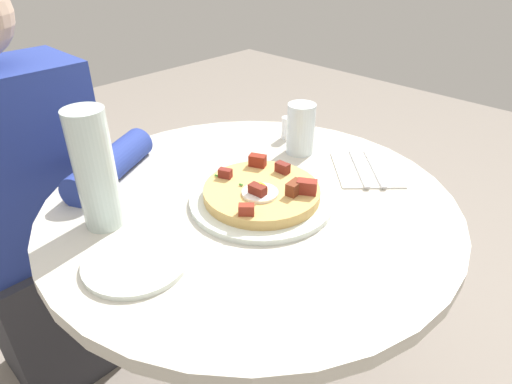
% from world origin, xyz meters
% --- Properties ---
extents(dining_table, '(0.84, 0.84, 0.71)m').
position_xyz_m(dining_table, '(0.00, 0.00, 0.54)').
color(dining_table, beige).
rests_on(dining_table, ground_plane).
extents(person_seated, '(0.45, 0.48, 1.14)m').
position_xyz_m(person_seated, '(0.28, -0.53, 0.51)').
color(person_seated, '#2D2D33').
rests_on(person_seated, ground_plane).
extents(pizza_plate, '(0.29, 0.29, 0.01)m').
position_xyz_m(pizza_plate, '(-0.01, 0.02, 0.71)').
color(pizza_plate, silver).
rests_on(pizza_plate, dining_table).
extents(breakfast_pizza, '(0.24, 0.24, 0.05)m').
position_xyz_m(breakfast_pizza, '(-0.01, 0.03, 0.73)').
color(breakfast_pizza, tan).
rests_on(breakfast_pizza, pizza_plate).
extents(bread_plate, '(0.18, 0.18, 0.01)m').
position_xyz_m(bread_plate, '(0.28, 0.01, 0.71)').
color(bread_plate, silver).
rests_on(bread_plate, dining_table).
extents(napkin, '(0.22, 0.22, 0.00)m').
position_xyz_m(napkin, '(-0.27, 0.10, 0.71)').
color(napkin, white).
rests_on(napkin, dining_table).
extents(fork, '(0.14, 0.14, 0.00)m').
position_xyz_m(fork, '(-0.26, 0.09, 0.71)').
color(fork, silver).
rests_on(fork, napkin).
extents(knife, '(0.14, 0.14, 0.00)m').
position_xyz_m(knife, '(-0.29, 0.12, 0.71)').
color(knife, silver).
rests_on(knife, napkin).
extents(water_glass, '(0.07, 0.07, 0.12)m').
position_xyz_m(water_glass, '(-0.24, -0.07, 0.77)').
color(water_glass, silver).
rests_on(water_glass, dining_table).
extents(water_bottle, '(0.07, 0.07, 0.23)m').
position_xyz_m(water_bottle, '(0.25, -0.14, 0.82)').
color(water_bottle, silver).
rests_on(water_bottle, dining_table).
extents(salt_shaker, '(0.03, 0.03, 0.06)m').
position_xyz_m(salt_shaker, '(-0.28, -0.14, 0.74)').
color(salt_shaker, white).
rests_on(salt_shaker, dining_table).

